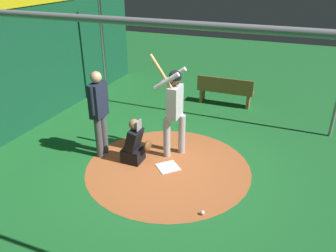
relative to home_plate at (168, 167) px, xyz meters
name	(u,v)px	position (x,y,z in m)	size (l,w,h in m)	color
ground_plane	(168,168)	(0.00, 0.00, -0.01)	(27.09, 27.09, 0.00)	#1E6B2D
dirt_circle	(168,167)	(0.00, 0.00, -0.01)	(3.37, 3.37, 0.01)	#B76033
home_plate	(168,167)	(0.00, 0.00, 0.00)	(0.42, 0.42, 0.01)	white
batter	(174,105)	(-0.09, 0.56, 1.16)	(0.68, 0.49, 2.22)	#B3B3B7
catcher	(135,145)	(-0.74, -0.02, 0.37)	(0.58, 0.40, 0.98)	black
umpire	(99,109)	(-1.53, -0.02, 1.05)	(0.23, 0.49, 1.88)	#4C4C51
back_wall	(4,72)	(-3.97, 0.00, 1.58)	(0.22, 11.09, 3.15)	#145133
cage_frame	(168,53)	(0.00, 0.00, 2.35)	(6.32, 5.66, 3.37)	gray
bench	(225,91)	(0.27, 3.80, 0.43)	(1.63, 0.36, 0.85)	olive
baseball_0	(202,213)	(1.07, -1.13, 0.03)	(0.07, 0.07, 0.07)	white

